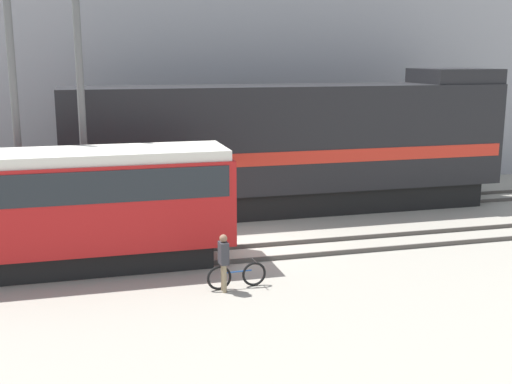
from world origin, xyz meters
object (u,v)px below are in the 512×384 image
object	(u,v)px
person	(224,257)
utility_pole_left	(14,97)
bicycle	(237,276)
streetcar	(43,204)
utility_pole_center	(82,110)
freight_locomotive	(292,146)

from	to	relation	value
person	utility_pole_left	bearing A→B (deg)	134.31
bicycle	utility_pole_left	xyz separation A→B (m)	(-5.82, 5.38, 4.55)
streetcar	bicycle	distance (m)	5.96
utility_pole_left	bicycle	bearing A→B (deg)	-42.76
bicycle	utility_pole_center	distance (m)	7.77
utility_pole_center	person	bearing A→B (deg)	-58.44
person	utility_pole_center	distance (m)	7.40
person	utility_pole_left	distance (m)	8.71
person	utility_pole_left	world-z (taller)	utility_pole_left
freight_locomotive	utility_pole_center	xyz separation A→B (m)	(-7.98, -2.62, 1.81)
freight_locomotive	utility_pole_left	xyz separation A→B (m)	(-9.99, -2.62, 2.25)
utility_pole_center	bicycle	bearing A→B (deg)	-54.71
utility_pole_left	streetcar	bearing A→B (deg)	-72.96
freight_locomotive	utility_pole_left	size ratio (longest dim) A/B	1.78
bicycle	utility_pole_left	bearing A→B (deg)	137.24
bicycle	person	bearing A→B (deg)	-156.36
bicycle	person	world-z (taller)	person
streetcar	person	distance (m)	5.57
streetcar	utility_pole_left	size ratio (longest dim) A/B	1.10
streetcar	bicycle	size ratio (longest dim) A/B	6.46
streetcar	utility_pole_center	size ratio (longest dim) A/B	1.21
freight_locomotive	bicycle	world-z (taller)	freight_locomotive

